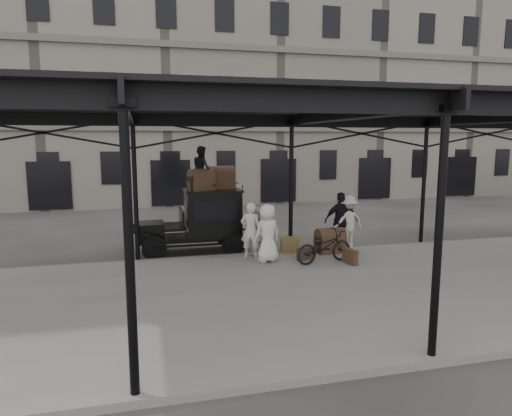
{
  "coord_description": "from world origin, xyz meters",
  "views": [
    {
      "loc": [
        -4.79,
        -12.3,
        3.87
      ],
      "look_at": [
        -1.3,
        1.6,
        1.7
      ],
      "focal_mm": 32.0,
      "sensor_mm": 36.0,
      "label": 1
    }
  ],
  "objects_px": {
    "taxi": "(203,218)",
    "steamer_trunk_platform": "(330,242)",
    "porter_official": "(341,221)",
    "bicycle": "(324,247)",
    "porter_left": "(251,230)",
    "steamer_trunk_roof_near": "(201,181)"
  },
  "relations": [
    {
      "from": "taxi",
      "to": "steamer_trunk_platform",
      "type": "height_order",
      "value": "taxi"
    },
    {
      "from": "porter_official",
      "to": "bicycle",
      "type": "distance_m",
      "value": 2.04
    },
    {
      "from": "porter_official",
      "to": "porter_left",
      "type": "bearing_deg",
      "value": 16.86
    },
    {
      "from": "bicycle",
      "to": "steamer_trunk_roof_near",
      "type": "xyz_separation_m",
      "value": [
        -3.38,
        2.51,
        1.83
      ]
    },
    {
      "from": "bicycle",
      "to": "steamer_trunk_platform",
      "type": "height_order",
      "value": "bicycle"
    },
    {
      "from": "porter_official",
      "to": "steamer_trunk_platform",
      "type": "bearing_deg",
      "value": 45.03
    },
    {
      "from": "steamer_trunk_platform",
      "to": "steamer_trunk_roof_near",
      "type": "bearing_deg",
      "value": 155.36
    },
    {
      "from": "porter_left",
      "to": "bicycle",
      "type": "distance_m",
      "value": 2.33
    },
    {
      "from": "porter_official",
      "to": "bicycle",
      "type": "bearing_deg",
      "value": 60.2
    },
    {
      "from": "taxi",
      "to": "steamer_trunk_platform",
      "type": "xyz_separation_m",
      "value": [
        3.99,
        -1.62,
        -0.71
      ]
    },
    {
      "from": "taxi",
      "to": "steamer_trunk_roof_near",
      "type": "distance_m",
      "value": 1.3
    },
    {
      "from": "bicycle",
      "to": "taxi",
      "type": "bearing_deg",
      "value": 38.04
    },
    {
      "from": "porter_left",
      "to": "steamer_trunk_roof_near",
      "type": "relative_size",
      "value": 2.16
    },
    {
      "from": "porter_official",
      "to": "steamer_trunk_roof_near",
      "type": "xyz_separation_m",
      "value": [
        -4.62,
        0.97,
        1.36
      ]
    },
    {
      "from": "taxi",
      "to": "porter_left",
      "type": "relative_size",
      "value": 2.07
    },
    {
      "from": "porter_official",
      "to": "steamer_trunk_platform",
      "type": "height_order",
      "value": "porter_official"
    },
    {
      "from": "taxi",
      "to": "porter_left",
      "type": "xyz_separation_m",
      "value": [
        1.28,
        -1.65,
        -0.17
      ]
    },
    {
      "from": "steamer_trunk_roof_near",
      "to": "porter_left",
      "type": "bearing_deg",
      "value": -67.66
    },
    {
      "from": "bicycle",
      "to": "porter_official",
      "type": "bearing_deg",
      "value": -51.08
    },
    {
      "from": "taxi",
      "to": "porter_official",
      "type": "bearing_deg",
      "value": -14.98
    },
    {
      "from": "taxi",
      "to": "porter_left",
      "type": "bearing_deg",
      "value": -52.35
    },
    {
      "from": "taxi",
      "to": "bicycle",
      "type": "xyz_separation_m",
      "value": [
        3.3,
        -2.76,
        -0.56
      ]
    }
  ]
}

